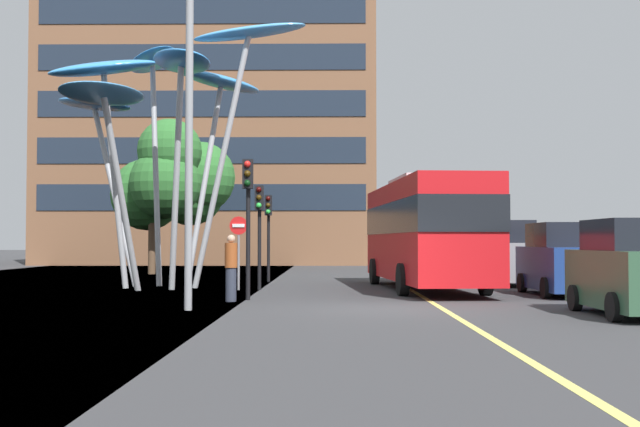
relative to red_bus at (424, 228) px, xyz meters
The scene contains 17 objects.
ground 8.07m from the red_bus, 108.68° to the right, with size 120.00×240.00×0.10m.
red_bus is the anchor object (origin of this frame).
leaf_sculpture 10.46m from the red_bus, behind, with size 10.02×10.09×9.20m.
traffic_light_kerb_near 7.24m from the red_bus, 138.56° to the right, with size 0.28×0.42×3.85m.
traffic_light_kerb_far 5.51m from the red_bus, behind, with size 0.28×0.42×3.44m.
traffic_light_island_mid 7.43m from the red_bus, 138.92° to the left, with size 0.28×0.42×3.43m.
car_parked_near 9.86m from the red_bus, 69.46° to the right, with size 2.04×4.06×2.09m.
car_parked_mid 4.75m from the red_bus, 35.72° to the right, with size 1.92×4.40×2.15m.
car_parked_far 4.51m from the red_bus, 40.64° to the left, with size 1.97×4.53×2.36m.
car_side_street 10.92m from the red_bus, 70.27° to the left, with size 2.04×4.31×2.18m.
car_far_side 17.78m from the red_bus, 80.03° to the left, with size 2.07×4.03×2.14m.
street_lamp 10.40m from the red_bus, 127.81° to the right, with size 1.66×0.44×7.89m.
tree_pavement_near 16.79m from the red_bus, 133.81° to the left, with size 4.73×4.91×7.51m.
tree_pavement_far 20.49m from the red_bus, 122.84° to the left, with size 4.84×4.49×7.31m.
pedestrian 7.89m from the red_bus, 137.97° to the right, with size 0.34×0.34×1.79m.
no_entry_sign 6.19m from the red_bus, behind, with size 0.60×0.12×2.42m.
backdrop_building 34.45m from the red_bus, 110.08° to the left, with size 22.93×13.54×18.46m.
Camera 1 is at (-1.40, -18.86, 1.62)m, focal length 44.20 mm.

